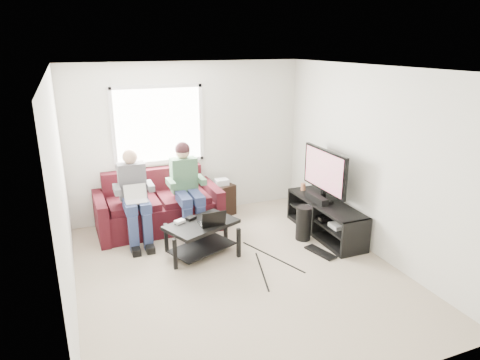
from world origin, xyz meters
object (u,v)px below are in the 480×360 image
object	(u,v)px
sofa	(158,208)
subwoofer	(304,223)
end_table	(222,198)
coffee_table	(202,231)
tv	(325,172)
tv_stand	(325,220)

from	to	relation	value
sofa	subwoofer	distance (m)	2.34
subwoofer	end_table	world-z (taller)	end_table
coffee_table	subwoofer	size ratio (longest dim) A/B	2.13
subwoofer	sofa	bearing A→B (deg)	146.88
subwoofer	end_table	distance (m)	1.64
sofa	end_table	bearing A→B (deg)	7.59
tv	end_table	distance (m)	1.91
coffee_table	tv_stand	xyz separation A→B (m)	(1.99, -0.07, -0.12)
sofa	end_table	distance (m)	1.16
sofa	tv_stand	world-z (taller)	sofa
tv	subwoofer	xyz separation A→B (m)	(-0.41, -0.14, -0.73)
coffee_table	tv	bearing A→B (deg)	0.83
coffee_table	subwoofer	bearing A→B (deg)	-3.87
tv_stand	tv	distance (m)	0.76
end_table	tv_stand	bearing A→B (deg)	-48.81
coffee_table	sofa	bearing A→B (deg)	107.86
coffee_table	tv	distance (m)	2.09
coffee_table	tv	world-z (taller)	tv
sofa	coffee_table	xyz separation A→B (m)	(0.38, -1.17, 0.02)
tv_stand	end_table	size ratio (longest dim) A/B	2.51
tv_stand	coffee_table	bearing A→B (deg)	177.95
tv_stand	subwoofer	xyz separation A→B (m)	(-0.41, -0.04, 0.02)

